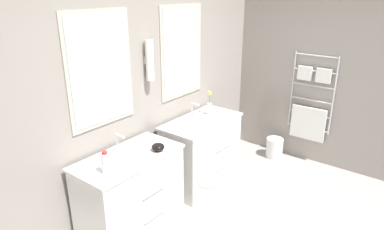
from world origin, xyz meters
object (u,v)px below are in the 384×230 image
object	(u,v)px
toiletry_bottle	(105,163)
flower_vase	(209,105)
waste_bin	(274,147)
vanity_left	(133,195)
vanity_right	(204,152)
amenity_bowl	(158,147)

from	to	relation	value
toiletry_bottle	flower_vase	bearing A→B (deg)	4.23
flower_vase	waste_bin	distance (m)	1.33
vanity_left	toiletry_bottle	world-z (taller)	toiletry_bottle
vanity_right	amenity_bowl	bearing A→B (deg)	-173.10
vanity_right	flower_vase	bearing A→B (deg)	19.09
vanity_left	amenity_bowl	world-z (taller)	amenity_bowl
vanity_right	waste_bin	distance (m)	1.27
vanity_right	vanity_left	bearing A→B (deg)	180.00
vanity_left	waste_bin	world-z (taller)	vanity_left
toiletry_bottle	vanity_left	bearing A→B (deg)	9.25
vanity_left	vanity_right	xyz separation A→B (m)	(1.13, 0.00, 0.00)
flower_vase	vanity_right	bearing A→B (deg)	-160.91
vanity_right	waste_bin	xyz separation A→B (m)	(1.17, -0.39, -0.27)
vanity_left	vanity_right	world-z (taller)	same
waste_bin	vanity_left	bearing A→B (deg)	170.44
toiletry_bottle	amenity_bowl	size ratio (longest dim) A/B	1.61
flower_vase	amenity_bowl	bearing A→B (deg)	-170.74
amenity_bowl	waste_bin	distance (m)	2.20
toiletry_bottle	waste_bin	distance (m)	2.76
waste_bin	toiletry_bottle	bearing A→B (deg)	172.69
vanity_left	toiletry_bottle	xyz separation A→B (m)	(-0.32, -0.05, 0.50)
vanity_right	waste_bin	world-z (taller)	vanity_right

